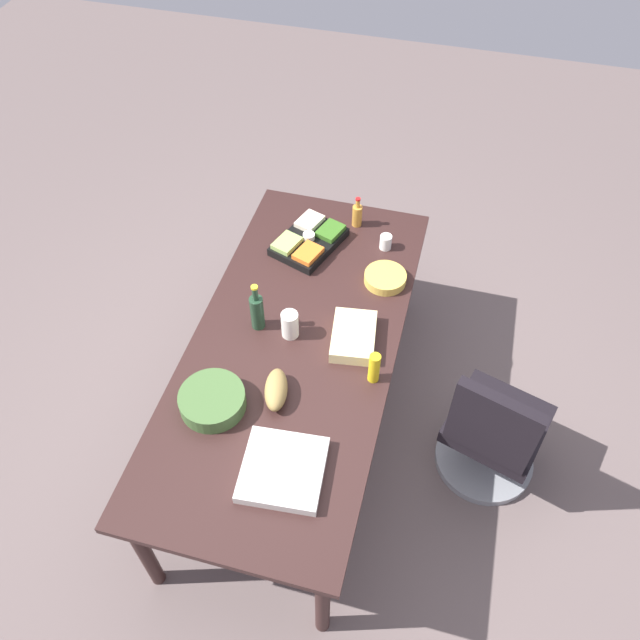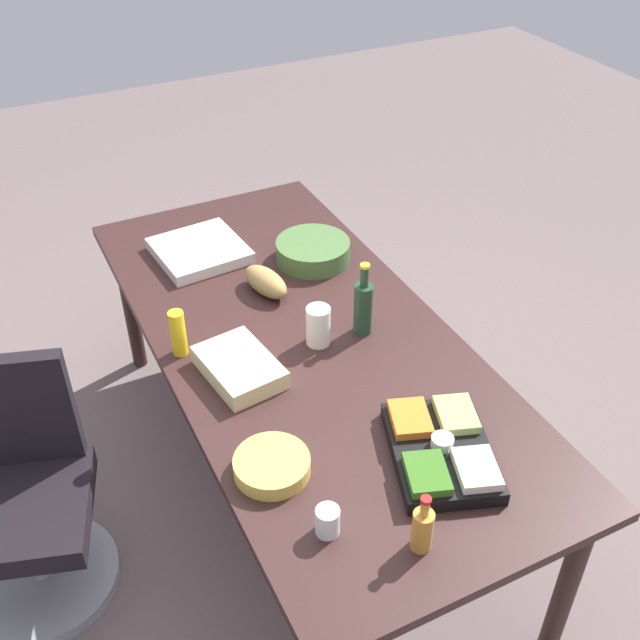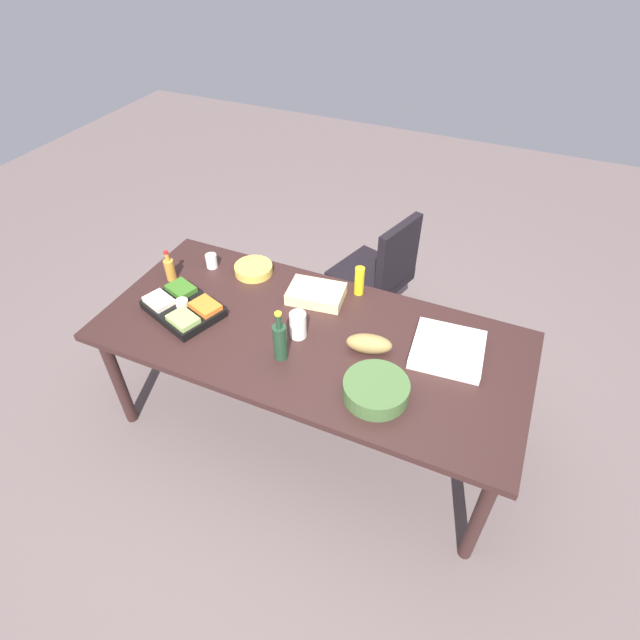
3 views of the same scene
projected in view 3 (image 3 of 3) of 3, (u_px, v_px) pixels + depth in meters
The scene contains 14 objects.
ground_plane at pixel (311, 422), 3.28m from camera, with size 10.00×10.00×0.00m, color #695957.
conference_table at pixel (310, 343), 2.81m from camera, with size 2.34×1.05×0.78m.
office_chair at pixel (375, 284), 3.79m from camera, with size 0.60×0.60×0.93m.
bread_loaf at pixel (369, 344), 2.63m from camera, with size 0.24×0.11×0.10m, color olive.
veggie_tray at pixel (183, 307), 2.87m from camera, with size 0.50×0.42×0.09m.
wine_bottle at pixel (280, 341), 2.56m from camera, with size 0.07×0.07×0.30m.
pizza_box at pixel (448, 349), 2.64m from camera, with size 0.36×0.36×0.05m, color silver.
paper_cup at pixel (212, 261), 3.20m from camera, with size 0.07×0.07×0.09m, color white.
salad_bowl at pixel (376, 390), 2.41m from camera, with size 0.32×0.32×0.09m, color #436433.
chip_bowl at pixel (254, 269), 3.16m from camera, with size 0.24×0.24×0.05m, color gold.
mayo_jar at pixel (298, 325), 2.70m from camera, with size 0.09×0.09×0.15m, color white.
sheet_cake at pixel (316, 294), 2.97m from camera, with size 0.32×0.22×0.07m, color beige.
dressing_bottle at pixel (170, 269), 3.08m from camera, with size 0.06×0.06×0.20m.
mustard_bottle at pixel (359, 281), 2.97m from camera, with size 0.06×0.06×0.18m, color yellow.
Camera 3 is at (-0.87, 1.82, 2.68)m, focal length 28.58 mm.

